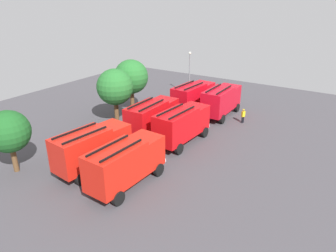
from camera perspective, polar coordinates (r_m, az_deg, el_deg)
name	(u,v)px	position (r m, az deg, el deg)	size (l,w,h in m)	color
ground_plane	(168,138)	(33.23, 0.00, -2.23)	(54.89, 54.89, 0.00)	#423F44
fire_truck_0	(126,162)	(24.46, -7.79, -6.55)	(7.29, 2.98, 3.88)	red
fire_truck_1	(182,123)	(31.35, 2.58, 0.46)	(7.32, 3.08, 3.88)	red
fire_truck_2	(221,100)	(39.23, 9.82, 4.79)	(7.22, 2.81, 3.88)	red
fire_truck_3	(92,147)	(27.36, -13.80, -3.70)	(7.41, 3.33, 3.88)	red
fire_truck_4	(152,116)	(33.36, -2.92, 1.87)	(7.24, 2.85, 3.88)	red
fire_truck_5	(193,96)	(40.36, 4.69, 5.57)	(7.34, 3.11, 3.88)	red
firefighter_0	(135,115)	(37.15, -6.09, 2.05)	(0.46, 0.47, 1.74)	black
firefighter_1	(205,122)	(35.05, 6.82, 0.82)	(0.46, 0.47, 1.83)	black
firefighter_2	(243,115)	(37.95, 13.70, 1.93)	(0.48, 0.40, 1.70)	black
tree_0	(8,132)	(28.72, -27.36, -0.96)	(3.58, 3.58, 5.54)	brown
tree_1	(115,87)	(36.41, -9.77, 7.07)	(4.21, 4.21, 6.52)	brown
tree_2	(131,77)	(40.25, -6.82, 8.98)	(4.36, 4.36, 6.76)	brown
traffic_cone_0	(193,121)	(36.94, 4.56, 0.85)	(0.41, 0.41, 0.59)	#F2600C
lamppost	(189,70)	(47.05, 3.99, 10.23)	(0.36, 0.36, 6.59)	slate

